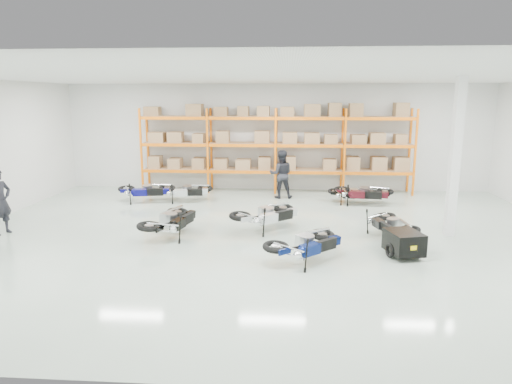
# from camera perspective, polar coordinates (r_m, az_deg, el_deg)

# --- Properties ---
(room) EXTENTS (18.00, 18.00, 18.00)m
(room) POSITION_cam_1_polar(r_m,az_deg,el_deg) (12.69, 1.66, 4.15)
(room) COLOR #AFC3B2
(room) RESTS_ON ground
(pallet_rack) EXTENTS (11.28, 0.98, 3.62)m
(pallet_rack) POSITION_cam_1_polar(r_m,az_deg,el_deg) (19.10, 2.49, 6.70)
(pallet_rack) COLOR orange
(pallet_rack) RESTS_ON ground
(structural_column) EXTENTS (0.25, 0.25, 4.50)m
(structural_column) POSITION_cam_1_polar(r_m,az_deg,el_deg) (13.98, 23.62, 3.87)
(structural_column) COLOR white
(structural_column) RESTS_ON ground
(moto_blue_centre) EXTENTS (2.03, 1.96, 1.22)m
(moto_blue_centre) POSITION_cam_1_polar(r_m,az_deg,el_deg) (11.13, 6.38, -5.85)
(moto_blue_centre) COLOR #07154C
(moto_blue_centre) RESTS_ON ground
(moto_silver_left) EXTENTS (2.14, 2.04, 1.28)m
(moto_silver_left) POSITION_cam_1_polar(r_m,az_deg,el_deg) (13.71, 1.42, -2.29)
(moto_silver_left) COLOR silver
(moto_silver_left) RESTS_ON ground
(moto_black_far_left) EXTENTS (1.43, 2.16, 1.28)m
(moto_black_far_left) POSITION_cam_1_polar(r_m,az_deg,el_deg) (13.26, -10.52, -2.97)
(moto_black_far_left) COLOR black
(moto_black_far_left) RESTS_ON ground
(moto_touring_right) EXTENTS (1.24, 1.88, 1.12)m
(moto_touring_right) POSITION_cam_1_polar(r_m,az_deg,el_deg) (13.46, 16.44, -3.37)
(moto_touring_right) COLOR black
(moto_touring_right) RESTS_ON ground
(trailer) EXTENTS (0.95, 1.62, 0.65)m
(trailer) POSITION_cam_1_polar(r_m,az_deg,el_deg) (12.01, 18.00, -6.01)
(trailer) COLOR black
(trailer) RESTS_ON ground
(moto_back_a) EXTENTS (2.00, 1.23, 1.21)m
(moto_back_a) POSITION_cam_1_polar(r_m,az_deg,el_deg) (17.93, -13.60, 0.61)
(moto_back_a) COLOR #0C0B65
(moto_back_a) RESTS_ON ground
(moto_back_b) EXTENTS (1.88, 1.16, 1.14)m
(moto_back_b) POSITION_cam_1_polar(r_m,az_deg,el_deg) (17.70, -8.76, 0.54)
(moto_back_b) COLOR silver
(moto_back_b) RESTS_ON ground
(moto_back_c) EXTENTS (1.67, 0.92, 1.05)m
(moto_back_c) POSITION_cam_1_polar(r_m,az_deg,el_deg) (17.52, 12.04, 0.17)
(moto_back_c) COLOR black
(moto_back_c) RESTS_ON ground
(moto_back_d) EXTENTS (2.03, 1.28, 1.23)m
(moto_back_d) POSITION_cam_1_polar(r_m,az_deg,el_deg) (17.44, 13.26, 0.35)
(moto_back_d) COLOR #450D16
(moto_back_d) RESTS_ON ground
(person_left) EXTENTS (0.68, 0.82, 1.93)m
(person_left) POSITION_cam_1_polar(r_m,az_deg,el_deg) (15.16, -29.36, -1.05)
(person_left) COLOR black
(person_left) RESTS_ON ground
(person_back) EXTENTS (0.96, 0.77, 1.91)m
(person_back) POSITION_cam_1_polar(r_m,az_deg,el_deg) (18.07, 3.16, 2.24)
(person_back) COLOR black
(person_back) RESTS_ON ground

